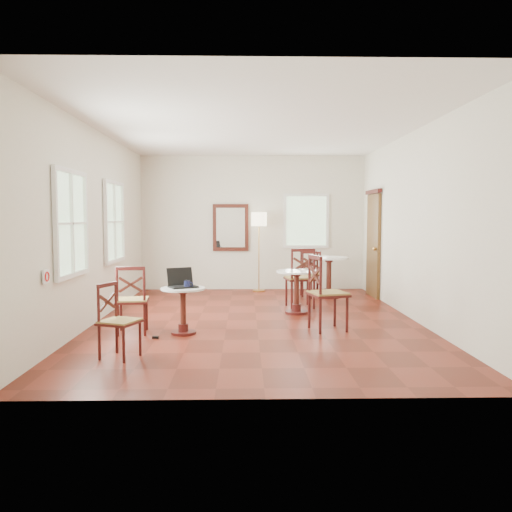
{
  "coord_description": "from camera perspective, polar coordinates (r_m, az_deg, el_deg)",
  "views": [
    {
      "loc": [
        -0.18,
        -7.93,
        1.63
      ],
      "look_at": [
        0.0,
        0.3,
        1.0
      ],
      "focal_mm": 35.56,
      "sensor_mm": 36.0,
      "label": 1
    }
  ],
  "objects": [
    {
      "name": "chair_mid_b",
      "position": [
        7.38,
        7.89,
        -4.14
      ],
      "size": [
        0.61,
        0.61,
        1.09
      ],
      "rotation": [
        0.0,
        0.0,
        1.83
      ],
      "color": "#441411",
      "rests_on": "ground"
    },
    {
      "name": "cafe_table_mid",
      "position": [
        8.63,
        4.59,
        -3.49
      ],
      "size": [
        0.69,
        0.69,
        0.73
      ],
      "color": "#441411",
      "rests_on": "ground"
    },
    {
      "name": "power_adapter",
      "position": [
        7.03,
        -11.24,
        -8.97
      ],
      "size": [
        0.09,
        0.05,
        0.03
      ],
      "primitive_type": "cube",
      "color": "black",
      "rests_on": "ground"
    },
    {
      "name": "cafe_table_back",
      "position": [
        10.39,
        8.2,
        -1.86
      ],
      "size": [
        0.78,
        0.78,
        0.83
      ],
      "color": "#441411",
      "rests_on": "ground"
    },
    {
      "name": "floor_lamp",
      "position": [
        11.09,
        0.33,
        3.56
      ],
      "size": [
        0.34,
        0.34,
        1.74
      ],
      "color": "#BF8C3F",
      "rests_on": "ground"
    },
    {
      "name": "laptop",
      "position": [
        7.21,
        -8.34,
        -2.96
      ],
      "size": [
        0.47,
        0.44,
        0.27
      ],
      "rotation": [
        0.0,
        0.0,
        0.47
      ],
      "color": "black",
      "rests_on": "cafe_table_near"
    },
    {
      "name": "chair_back_b",
      "position": [
        10.4,
        5.7,
        -2.07
      ],
      "size": [
        0.58,
        0.58,
        0.94
      ],
      "rotation": [
        0.0,
        0.0,
        -0.47
      ],
      "color": "#441411",
      "rests_on": "ground"
    },
    {
      "name": "chair_near_a",
      "position": [
        7.31,
        -13.76,
        -4.82
      ],
      "size": [
        0.49,
        0.49,
        0.96
      ],
      "rotation": [
        0.0,
        0.0,
        3.26
      ],
      "color": "#441411",
      "rests_on": "ground"
    },
    {
      "name": "water_glass",
      "position": [
        7.18,
        -7.78,
        -3.06
      ],
      "size": [
        0.07,
        0.07,
        0.11
      ],
      "primitive_type": "cylinder",
      "color": "white",
      "rests_on": "cafe_table_near"
    },
    {
      "name": "cafe_table_near",
      "position": [
        7.18,
        -8.2,
        -5.51
      ],
      "size": [
        0.61,
        0.61,
        0.65
      ],
      "color": "#441411",
      "rests_on": "ground"
    },
    {
      "name": "room_shell",
      "position": [
        8.21,
        -0.42,
        6.19
      ],
      "size": [
        5.02,
        7.02,
        3.01
      ],
      "color": "silver",
      "rests_on": "ground"
    },
    {
      "name": "chair_near_b",
      "position": [
        6.13,
        -15.27,
        -7.05
      ],
      "size": [
        0.52,
        0.52,
        0.87
      ],
      "rotation": [
        0.0,
        0.0,
        1.2
      ],
      "color": "#441411",
      "rests_on": "ground"
    },
    {
      "name": "chair_back_a",
      "position": [
        10.55,
        6.16,
        -1.97
      ],
      "size": [
        0.44,
        0.44,
        0.94
      ],
      "rotation": [
        0.0,
        0.0,
        3.12
      ],
      "color": "#441411",
      "rests_on": "ground"
    },
    {
      "name": "mouse",
      "position": [
        7.16,
        -8.48,
        -3.41
      ],
      "size": [
        0.1,
        0.08,
        0.03
      ],
      "primitive_type": "ellipsoid",
      "rotation": [
        0.0,
        0.0,
        0.36
      ],
      "color": "black",
      "rests_on": "cafe_table_near"
    },
    {
      "name": "navy_mug",
      "position": [
        7.1,
        -7.72,
        -3.19
      ],
      "size": [
        0.13,
        0.09,
        0.1
      ],
      "color": "black",
      "rests_on": "cafe_table_near"
    },
    {
      "name": "chair_mid_a",
      "position": [
        9.17,
        5.02,
        -2.47
      ],
      "size": [
        0.57,
        0.57,
        1.08
      ],
      "rotation": [
        0.0,
        0.0,
        3.3
      ],
      "color": "#441411",
      "rests_on": "ground"
    },
    {
      "name": "ground",
      "position": [
        8.1,
        0.05,
        -7.23
      ],
      "size": [
        7.0,
        7.0,
        0.0
      ],
      "primitive_type": "plane",
      "color": "#621C10",
      "rests_on": "ground"
    }
  ]
}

